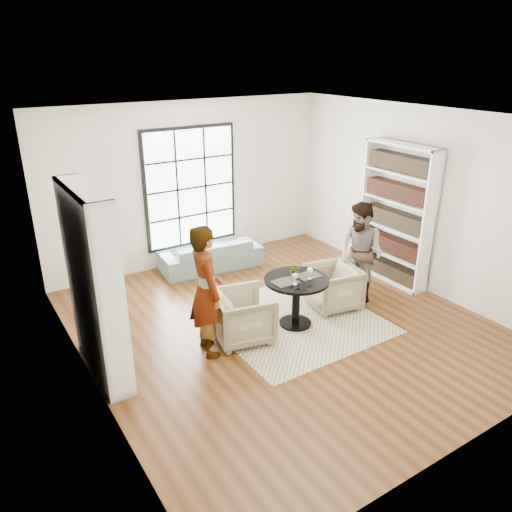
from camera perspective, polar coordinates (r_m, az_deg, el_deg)
ground at (r=7.50m, az=3.06°, el=-7.88°), size 6.00×6.00×0.00m
room_shell at (r=7.37m, az=0.81°, el=2.39°), size 6.00×6.01×6.00m
rug at (r=7.63m, az=4.27°, el=-7.29°), size 2.36×2.36×0.01m
pedestal_table at (r=7.28m, az=4.63°, el=-4.08°), size 0.94×0.94×0.75m
sofa at (r=9.31m, az=-5.20°, el=0.17°), size 1.92×0.91×0.54m
armchair_left at (r=6.99m, az=-1.52°, el=-6.89°), size 0.93×0.91×0.72m
armchair_right at (r=7.93m, az=8.74°, el=-3.53°), size 0.88×0.86×0.69m
person_left at (r=6.51m, az=-5.72°, el=-4.00°), size 0.53×0.71×1.80m
person_right at (r=8.10m, az=11.88°, el=0.38°), size 0.76×0.90×1.62m
placemat_left at (r=7.07m, az=3.37°, el=-2.98°), size 0.34×0.26×0.01m
placemat_right at (r=7.30m, az=5.99°, el=-2.24°), size 0.34×0.26×0.01m
cutlery_left at (r=7.07m, az=3.37°, el=-2.93°), size 0.14×0.22×0.01m
cutlery_right at (r=7.29m, az=6.00°, el=-2.19°), size 0.14×0.22×0.01m
wine_glass_left at (r=6.97m, az=4.48°, el=-2.32°), size 0.08×0.08×0.17m
wine_glass_right at (r=7.15m, az=6.19°, el=-1.68°), size 0.08×0.08×0.18m
flower_centerpiece at (r=7.21m, az=4.41°, el=-1.67°), size 0.20×0.18×0.20m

